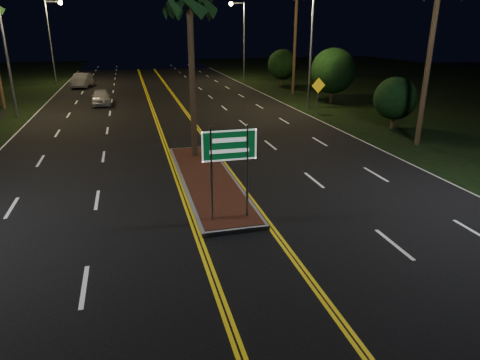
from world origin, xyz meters
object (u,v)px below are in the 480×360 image
object	(u,v)px
palm_median	(189,3)
shrub_far	(282,64)
warning_sign	(318,90)
shrub_near	(395,98)
median_island	(208,179)
car_far	(82,79)
streetlight_left_mid	(9,36)
streetlight_left_far	(53,32)
car_near	(101,96)
streetlight_right_far	(241,32)
streetlight_right_mid	(307,35)
highway_sign	(229,154)
shrub_mid	(333,71)

from	to	relation	value
palm_median	shrub_far	size ratio (longest dim) A/B	2.10
warning_sign	shrub_near	bearing A→B (deg)	-70.88
median_island	car_far	world-z (taller)	car_far
streetlight_left_mid	streetlight_left_far	xyz separation A→B (m)	(0.00, 20.00, 0.00)
car_near	car_far	size ratio (longest dim) A/B	0.90
streetlight_left_far	car_near	world-z (taller)	streetlight_left_far
palm_median	streetlight_right_far	bearing A→B (deg)	71.38
streetlight_left_mid	streetlight_right_mid	bearing A→B (deg)	-5.38
highway_sign	warning_sign	distance (m)	20.15
shrub_mid	streetlight_left_far	bearing A→B (deg)	140.90
streetlight_left_mid	car_far	bearing A→B (deg)	80.39
highway_sign	shrub_far	bearing A→B (deg)	67.43
streetlight_right_far	shrub_near	bearing A→B (deg)	-84.11
car_near	warning_sign	bearing A→B (deg)	-29.63
median_island	car_far	distance (m)	34.34
streetlight_left_far	shrub_far	size ratio (longest dim) A/B	2.27
shrub_mid	shrub_far	world-z (taller)	shrub_mid
streetlight_left_mid	palm_median	distance (m)	17.25
car_near	shrub_far	bearing A→B (deg)	20.20
median_island	highway_sign	xyz separation A→B (m)	(0.00, -4.20, 2.32)
shrub_near	streetlight_right_mid	bearing A→B (deg)	109.84
streetlight_left_far	car_far	size ratio (longest dim) A/B	1.76
streetlight_right_mid	shrub_mid	size ratio (longest dim) A/B	1.95
median_island	streetlight_right_far	distance (m)	37.00
streetlight_left_mid	car_far	xyz separation A→B (m)	(2.78, 16.42, -4.80)
streetlight_right_far	warning_sign	world-z (taller)	streetlight_right_far
streetlight_right_far	car_near	size ratio (longest dim) A/B	1.95
shrub_mid	car_far	bearing A→B (deg)	143.05
streetlight_right_far	car_near	bearing A→B (deg)	-138.77
highway_sign	shrub_far	xyz separation A→B (m)	(13.80, 33.20, -0.07)
highway_sign	shrub_mid	xyz separation A→B (m)	(14.00, 21.20, 0.32)
palm_median	shrub_near	size ratio (longest dim) A/B	2.52
median_island	streetlight_right_mid	bearing A→B (deg)	54.72
car_near	warning_sign	xyz separation A→B (m)	(16.07, -8.29, 1.01)
highway_sign	streetlight_left_mid	world-z (taller)	streetlight_left_mid
streetlight_left_mid	streetlight_left_far	bearing A→B (deg)	90.00
highway_sign	streetlight_right_mid	world-z (taller)	streetlight_right_mid
shrub_near	warning_sign	xyz separation A→B (m)	(-2.70, 5.80, -0.17)
streetlight_left_far	palm_median	xyz separation A→B (m)	(10.61, -33.50, 1.62)
streetlight_left_mid	car_far	size ratio (longest dim) A/B	1.76
shrub_far	shrub_near	bearing A→B (deg)	-90.78
streetlight_left_far	shrub_far	xyz separation A→B (m)	(24.41, -8.00, -3.32)
shrub_far	streetlight_left_mid	bearing A→B (deg)	-153.82
streetlight_left_far	shrub_mid	xyz separation A→B (m)	(24.61, -20.00, -2.93)
streetlight_right_mid	streetlight_left_far	bearing A→B (deg)	133.97
streetlight_left_far	shrub_near	world-z (taller)	streetlight_left_far
highway_sign	palm_median	size ratio (longest dim) A/B	0.39
palm_median	streetlight_left_mid	bearing A→B (deg)	128.17
median_island	highway_sign	world-z (taller)	highway_sign
median_island	streetlight_left_mid	distance (m)	20.80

